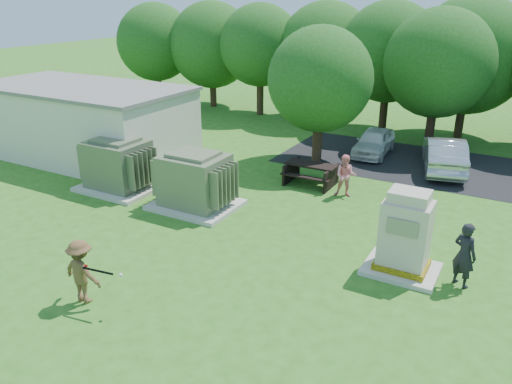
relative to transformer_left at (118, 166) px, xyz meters
The scene contains 15 objects.
ground 7.96m from the transformer_left, 34.70° to the right, with size 120.00×120.00×0.00m, color #2D6619.
service_building 5.19m from the transformer_left, 150.95° to the left, with size 10.00×5.00×3.20m, color beige.
service_building_roof 5.64m from the transformer_left, 150.95° to the left, with size 10.20×5.20×0.15m, color slate.
parking_strip 16.25m from the transformer_left, 33.69° to the left, with size 20.00×6.00×0.01m, color #232326.
transformer_left is the anchor object (origin of this frame).
transformer_right 3.70m from the transformer_left, ahead, with size 3.00×2.40×2.07m.
generator_cabinet 11.43m from the transformer_left, ahead, with size 1.99×1.63×2.42m.
picnic_table 7.69m from the transformer_left, 33.19° to the left, with size 2.04×1.53×0.87m.
batter 7.90m from the transformer_left, 52.68° to the right, with size 1.10×0.63×1.70m, color brown.
person_by_generator 12.97m from the transformer_left, ahead, with size 0.66×0.44×1.82m, color black.
person_at_picnic 8.86m from the transformer_left, 24.22° to the left, with size 0.80×0.62×1.65m, color pink.
car_white 12.02m from the transformer_left, 51.76° to the left, with size 1.48×3.67×1.25m, color white.
car_silver_a 13.83m from the transformer_left, 38.65° to the left, with size 1.58×4.53×1.49m, color #AAAAAF.
batting_equipment 8.35m from the transformer_left, 49.28° to the right, with size 1.21×0.32×0.13m.
tree_row 16.56m from the transformer_left, 59.50° to the left, with size 41.30×13.30×7.30m.
Camera 1 is at (7.31, -9.03, 7.26)m, focal length 35.00 mm.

